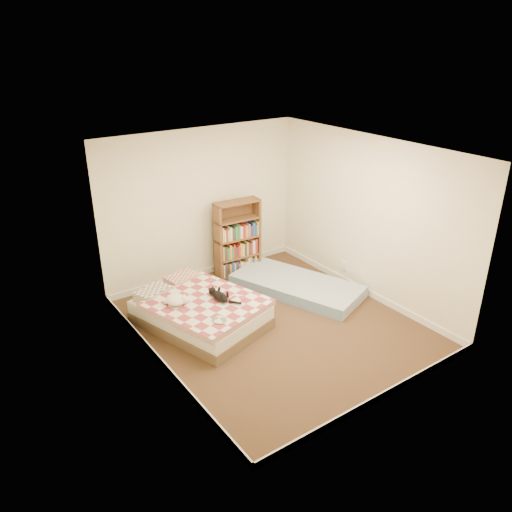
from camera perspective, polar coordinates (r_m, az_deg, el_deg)
room at (r=6.67m, az=2.24°, el=1.00°), size 3.51×4.01×2.51m
bed at (r=7.17m, az=-6.50°, el=-6.20°), size 1.67×2.03×0.47m
bookshelf at (r=8.49m, az=-2.21°, el=1.13°), size 0.80×0.32×1.31m
floor_mattress at (r=8.07m, az=4.68°, el=-3.41°), size 1.60×2.25×0.19m
black_cat at (r=6.98m, az=-4.23°, el=-4.53°), size 0.20×0.56×0.13m
white_dog at (r=6.91m, az=-9.08°, el=-4.95°), size 0.30×0.30×0.14m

